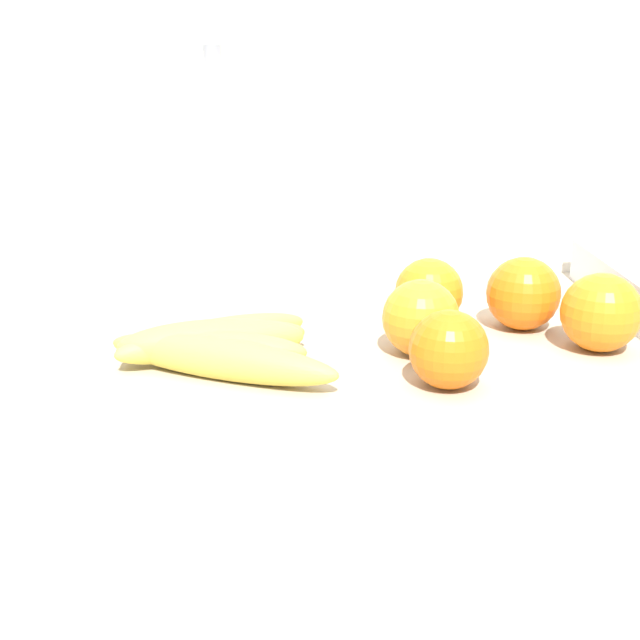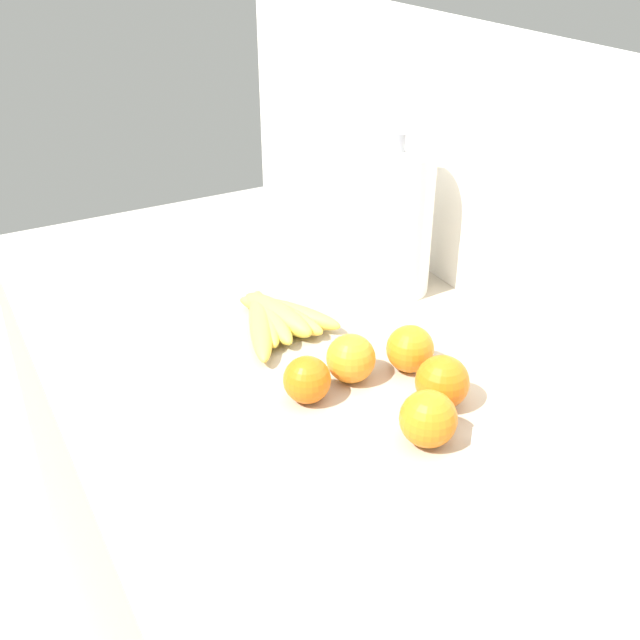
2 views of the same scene
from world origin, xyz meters
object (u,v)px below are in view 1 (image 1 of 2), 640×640
at_px(orange_front, 449,349).
at_px(orange_back_left, 429,292).
at_px(banana_bunch, 214,347).
at_px(orange_center, 601,313).
at_px(orange_right, 523,294).
at_px(orange_far_right, 421,318).
at_px(paper_towel_roll, 217,187).

bearing_deg(orange_front, orange_back_left, 88.46).
relative_size(banana_bunch, orange_center, 2.91).
bearing_deg(orange_right, banana_bunch, -160.00).
relative_size(orange_right, orange_center, 1.00).
distance_m(orange_right, orange_far_right, 0.14).
relative_size(banana_bunch, orange_back_left, 3.09).
relative_size(orange_right, orange_front, 1.12).
xyz_separation_m(orange_right, orange_front, (-0.10, -0.16, -0.00)).
xyz_separation_m(orange_far_right, orange_center, (0.17, 0.01, 0.00)).
distance_m(banana_bunch, orange_center, 0.36).
xyz_separation_m(banana_bunch, orange_front, (0.20, -0.05, 0.02)).
height_order(banana_bunch, orange_right, orange_right).
bearing_deg(orange_far_right, orange_back_left, 78.20).
height_order(orange_right, orange_front, orange_right).
bearing_deg(banana_bunch, paper_towel_roll, 95.54).
bearing_deg(banana_bunch, orange_front, -13.03).
relative_size(orange_center, paper_towel_roll, 0.27).
relative_size(orange_back_left, orange_center, 0.94).
distance_m(orange_right, orange_back_left, 0.09).
relative_size(orange_back_left, orange_front, 1.06).
distance_m(banana_bunch, orange_front, 0.21).
relative_size(banana_bunch, orange_far_right, 3.04).
xyz_separation_m(orange_far_right, orange_back_left, (0.02, 0.09, -0.00)).
height_order(orange_far_right, paper_towel_roll, paper_towel_roll).
distance_m(orange_right, orange_front, 0.18).
height_order(orange_front, orange_center, orange_center).
bearing_deg(orange_front, paper_towel_roll, 127.83).
xyz_separation_m(banana_bunch, paper_towel_roll, (-0.02, 0.24, 0.11)).
bearing_deg(paper_towel_roll, orange_far_right, -45.06).
bearing_deg(orange_back_left, banana_bunch, -149.51).
bearing_deg(orange_right, orange_center, -48.44).
bearing_deg(banana_bunch, orange_back_left, 30.49).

